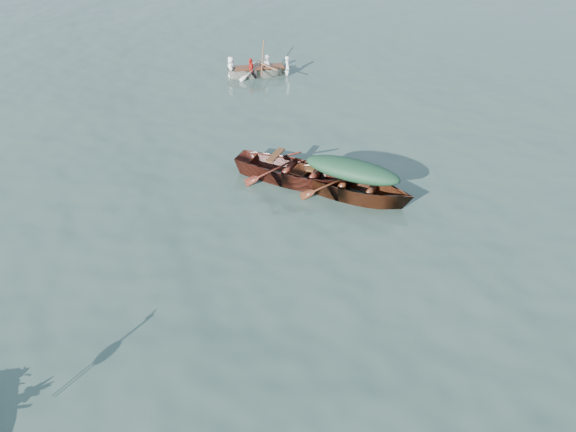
% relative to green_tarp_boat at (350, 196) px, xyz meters
% --- Properties ---
extents(ground, '(140.00, 140.00, 0.00)m').
position_rel_green_tarp_boat_xyz_m(ground, '(-1.20, -5.65, 0.00)').
color(ground, '#34493F').
rests_on(ground, ground).
extents(green_tarp_boat, '(4.81, 1.71, 1.13)m').
position_rel_green_tarp_boat_xyz_m(green_tarp_boat, '(0.00, 0.00, 0.00)').
color(green_tarp_boat, '#472310').
rests_on(green_tarp_boat, ground).
extents(open_wooden_boat, '(4.92, 1.63, 1.17)m').
position_rel_green_tarp_boat_xyz_m(open_wooden_boat, '(-1.65, 0.08, 0.00)').
color(open_wooden_boat, '#561F15').
rests_on(open_wooden_boat, ground).
extents(rowed_boat, '(3.50, 2.76, 0.78)m').
position_rel_green_tarp_boat_xyz_m(rowed_boat, '(-6.01, 6.95, 0.00)').
color(rowed_boat, beige).
rests_on(rowed_boat, ground).
extents(green_tarp_cover, '(2.65, 0.94, 0.52)m').
position_rel_green_tarp_boat_xyz_m(green_tarp_cover, '(0.00, 0.00, 0.83)').
color(green_tarp_cover, '#16351F').
rests_on(green_tarp_cover, green_tarp_boat).
extents(thwart_benches, '(2.46, 0.97, 0.04)m').
position_rel_green_tarp_boat_xyz_m(thwart_benches, '(-1.65, 0.08, 0.61)').
color(thwart_benches, '#4D2811').
rests_on(thwart_benches, open_wooden_boat).
extents(rowers, '(2.56, 2.11, 0.76)m').
position_rel_green_tarp_boat_xyz_m(rowers, '(-6.01, 6.95, 0.77)').
color(rowers, silver).
rests_on(rowers, rowed_boat).
extents(oars, '(1.91, 2.51, 0.06)m').
position_rel_green_tarp_boat_xyz_m(oars, '(-6.01, 6.95, 0.42)').
color(oars, brown).
rests_on(oars, rowed_boat).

